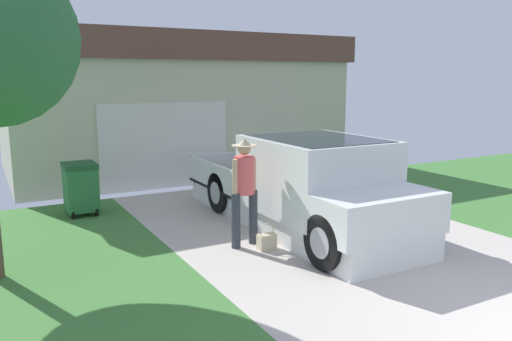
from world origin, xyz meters
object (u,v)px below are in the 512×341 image
pickup_truck (309,188)px  house_with_garage (167,103)px  person_with_hat (244,185)px  handbag (267,241)px  wheeled_trash_bin (81,186)px

pickup_truck → house_with_garage: size_ratio=0.60×
person_with_hat → handbag: size_ratio=4.11×
pickup_truck → wheeled_trash_bin: (-3.30, 3.04, -0.20)m
handbag → house_with_garage: (1.16, 7.90, 1.78)m
house_with_garage → pickup_truck: bearing=-90.1°
pickup_truck → house_with_garage: house_with_garage is taller
person_with_hat → wheeled_trash_bin: person_with_hat is taller
handbag → wheeled_trash_bin: wheeled_trash_bin is taller
handbag → house_with_garage: size_ratio=0.05×
pickup_truck → house_with_garage: 7.48m
handbag → wheeled_trash_bin: (-2.15, 3.55, 0.42)m
wheeled_trash_bin → pickup_truck: bearing=-42.6°
person_with_hat → wheeled_trash_bin: size_ratio=1.69×
person_with_hat → handbag: person_with_hat is taller
pickup_truck → wheeled_trash_bin: 4.49m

